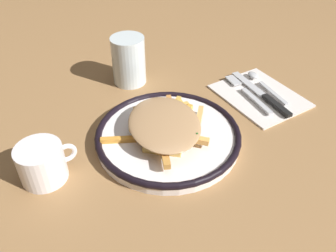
{
  "coord_description": "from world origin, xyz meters",
  "views": [
    {
      "loc": [
        -0.28,
        -0.48,
        0.49
      ],
      "look_at": [
        0.0,
        0.0,
        0.04
      ],
      "focal_mm": 38.51,
      "sensor_mm": 36.0,
      "label": 1
    }
  ],
  "objects": [
    {
      "name": "plate",
      "position": [
        0.0,
        0.0,
        0.01
      ],
      "size": [
        0.3,
        0.3,
        0.03
      ],
      "color": "white",
      "rests_on": "ground_plane"
    },
    {
      "name": "fork",
      "position": [
        0.24,
        0.04,
        0.01
      ],
      "size": [
        0.03,
        0.18,
        0.01
      ],
      "color": "silver",
      "rests_on": "napkin"
    },
    {
      "name": "napkin",
      "position": [
        0.27,
        0.03,
        0.0
      ],
      "size": [
        0.17,
        0.21,
        0.01
      ],
      "primitive_type": "cube",
      "rotation": [
        0.0,
        0.0,
        0.03
      ],
      "color": "silver",
      "rests_on": "ground_plane"
    },
    {
      "name": "fries_heap",
      "position": [
        -0.0,
        0.0,
        0.05
      ],
      "size": [
        0.23,
        0.21,
        0.04
      ],
      "color": "#EBAC52",
      "rests_on": "plate"
    },
    {
      "name": "knife",
      "position": [
        0.27,
        0.01,
        0.01
      ],
      "size": [
        0.03,
        0.21,
        0.01
      ],
      "color": "black",
      "rests_on": "napkin"
    },
    {
      "name": "ground_plane",
      "position": [
        0.0,
        0.0,
        0.0
      ],
      "size": [
        2.6,
        2.6,
        0.0
      ],
      "primitive_type": "plane",
      "color": "#976E43"
    },
    {
      "name": "coffee_mug",
      "position": [
        -0.24,
        0.03,
        0.04
      ],
      "size": [
        0.11,
        0.08,
        0.07
      ],
      "color": "white",
      "rests_on": "ground_plane"
    },
    {
      "name": "water_glass",
      "position": [
        0.03,
        0.25,
        0.06
      ],
      "size": [
        0.08,
        0.08,
        0.12
      ],
      "primitive_type": "cylinder",
      "color": "silver",
      "rests_on": "ground_plane"
    },
    {
      "name": "spoon",
      "position": [
        0.3,
        0.06,
        0.01
      ],
      "size": [
        0.03,
        0.15,
        0.01
      ],
      "color": "silver",
      "rests_on": "napkin"
    }
  ]
}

